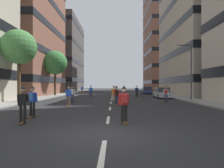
% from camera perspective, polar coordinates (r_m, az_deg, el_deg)
% --- Properties ---
extents(ground_plane, '(150.46, 150.46, 0.00)m').
position_cam_1_polar(ground_plane, '(32.55, -0.00, -3.56)').
color(ground_plane, '#28282B').
extents(sidewalk_left, '(2.66, 68.96, 0.14)m').
position_cam_1_polar(sidewalk_left, '(37.05, -15.15, -3.04)').
color(sidewalk_left, gray).
rests_on(sidewalk_left, ground_plane).
extents(sidewalk_right, '(2.66, 68.96, 0.14)m').
position_cam_1_polar(sidewalk_right, '(36.89, 15.31, -3.05)').
color(sidewalk_right, gray).
rests_on(sidewalk_right, ground_plane).
extents(lane_markings, '(0.16, 57.20, 0.01)m').
position_cam_1_polar(lane_markings, '(32.97, 0.01, -3.51)').
color(lane_markings, silver).
rests_on(lane_markings, ground_plane).
extents(building_left_mid, '(14.70, 18.29, 28.42)m').
position_cam_1_polar(building_left_mid, '(42.46, -26.73, 16.79)').
color(building_left_mid, brown).
rests_on(building_left_mid, ground_plane).
extents(building_left_far, '(14.70, 21.18, 22.47)m').
position_cam_1_polar(building_left_far, '(66.22, -15.96, 7.95)').
color(building_left_far, '#4C4744').
rests_on(building_left_far, ground_plane).
extents(building_right_mid, '(14.70, 19.82, 23.26)m').
position_cam_1_polar(building_right_mid, '(41.51, 27.05, 13.49)').
color(building_right_mid, '#B2A893').
rests_on(building_right_mid, ground_plane).
extents(building_right_far, '(14.70, 16.77, 37.03)m').
position_cam_1_polar(building_right_far, '(67.48, 16.52, 14.10)').
color(building_right_far, brown).
rests_on(building_right_far, ground_plane).
extents(parked_car_near, '(1.82, 4.40, 1.52)m').
position_cam_1_polar(parked_car_near, '(28.51, 14.48, -2.61)').
color(parked_car_near, '#B2B7BF').
rests_on(parked_car_near, ground_plane).
extents(parked_car_mid, '(1.82, 4.40, 1.52)m').
position_cam_1_polar(parked_car_mid, '(41.09, 10.16, -1.89)').
color(parked_car_mid, navy).
rests_on(parked_car_mid, ground_plane).
extents(street_tree_near, '(3.64, 3.64, 7.56)m').
position_cam_1_polar(street_tree_near, '(23.02, -25.63, 9.68)').
color(street_tree_near, '#4C3823').
rests_on(street_tree_near, sidewalk_left).
extents(street_tree_mid, '(4.06, 4.06, 7.55)m').
position_cam_1_polar(street_tree_mid, '(34.62, -16.35, 5.98)').
color(street_tree_mid, '#4C3823').
rests_on(street_tree_mid, sidewalk_left).
extents(streetlamp_right, '(2.13, 0.30, 6.50)m').
position_cam_1_polar(streetlamp_right, '(24.63, 21.45, 5.04)').
color(streetlamp_right, '#3F3F44').
rests_on(streetlamp_right, sidewalk_right).
extents(skater_0, '(0.55, 0.92, 1.78)m').
position_cam_1_polar(skater_0, '(20.59, -11.60, -2.72)').
color(skater_0, brown).
rests_on(skater_0, ground_plane).
extents(skater_1, '(0.54, 0.91, 1.78)m').
position_cam_1_polar(skater_1, '(22.15, 0.55, -2.55)').
color(skater_1, brown).
rests_on(skater_1, ground_plane).
extents(skater_2, '(0.56, 0.92, 1.78)m').
position_cam_1_polar(skater_2, '(10.32, -24.70, -5.15)').
color(skater_2, brown).
rests_on(skater_2, ground_plane).
extents(skater_3, '(0.57, 0.92, 1.78)m').
position_cam_1_polar(skater_3, '(29.30, 7.26, -1.94)').
color(skater_3, brown).
rests_on(skater_3, ground_plane).
extents(skater_4, '(0.56, 0.92, 1.78)m').
position_cam_1_polar(skater_4, '(28.66, -6.24, -2.03)').
color(skater_4, brown).
rests_on(skater_4, ground_plane).
extents(skater_5, '(0.55, 0.92, 1.78)m').
position_cam_1_polar(skater_5, '(17.67, -12.70, -3.13)').
color(skater_5, brown).
rests_on(skater_5, ground_plane).
extents(skater_6, '(0.56, 0.92, 1.78)m').
position_cam_1_polar(skater_6, '(9.47, 3.56, -5.44)').
color(skater_6, brown).
rests_on(skater_6, ground_plane).
extents(skater_7, '(0.54, 0.91, 1.78)m').
position_cam_1_polar(skater_7, '(18.06, 1.32, -2.98)').
color(skater_7, brown).
rests_on(skater_7, ground_plane).
extents(skater_8, '(0.55, 0.91, 1.78)m').
position_cam_1_polar(skater_8, '(11.99, -22.39, -4.33)').
color(skater_8, brown).
rests_on(skater_8, ground_plane).
extents(skater_9, '(0.56, 0.92, 1.78)m').
position_cam_1_polar(skater_9, '(20.63, 15.57, -2.63)').
color(skater_9, brown).
rests_on(skater_9, ground_plane).
extents(skater_10, '(0.56, 0.92, 1.78)m').
position_cam_1_polar(skater_10, '(29.55, 3.59, -1.98)').
color(skater_10, brown).
rests_on(skater_10, ground_plane).
extents(skater_11, '(0.55, 0.92, 1.78)m').
position_cam_1_polar(skater_11, '(40.64, -8.78, -1.51)').
color(skater_11, brown).
rests_on(skater_11, ground_plane).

